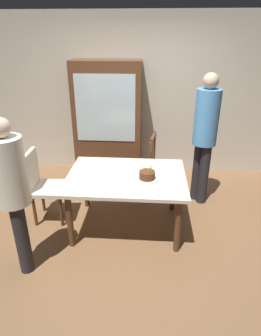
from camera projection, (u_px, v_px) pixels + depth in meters
ground at (127, 225)px, 3.75m from camera, size 6.40×6.40×0.00m
back_wall at (135, 96)px, 4.87m from camera, size 6.40×0.10×2.60m
dining_table at (126, 182)px, 3.48m from camera, size 1.41×1.06×0.72m
birthday_cake at (147, 176)px, 3.33m from camera, size 0.28×0.28×0.17m
plate_near_celebrant at (90, 183)px, 3.25m from camera, size 0.22×0.22×0.01m
plate_far_side at (122, 167)px, 3.66m from camera, size 0.22×0.22×0.01m
fork_near_celebrant at (77, 183)px, 3.28m from camera, size 0.18×0.05×0.01m
fork_far_side at (110, 166)px, 3.67m from camera, size 0.18×0.03×0.01m
chair_spindle_back at (141, 166)px, 4.31m from camera, size 0.50×0.50×0.95m
chair_upholstered at (42, 183)px, 3.68m from camera, size 0.46×0.46×0.95m
person_celebrant at (13, 190)px, 2.72m from camera, size 0.32×0.32×1.62m
person_guest at (205, 132)px, 3.89m from camera, size 0.32×0.32×1.83m
china_cabinet at (108, 121)px, 4.79m from camera, size 1.10×0.45×1.90m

